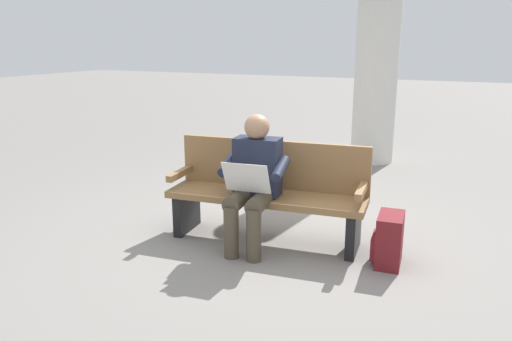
% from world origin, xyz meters
% --- Properties ---
extents(ground_plane, '(40.00, 40.00, 0.00)m').
position_xyz_m(ground_plane, '(0.00, 0.00, 0.00)').
color(ground_plane, gray).
extents(bench_near, '(1.84, 0.68, 0.90)m').
position_xyz_m(bench_near, '(0.01, -0.07, 0.46)').
color(bench_near, olive).
rests_on(bench_near, ground).
extents(person_seated, '(0.60, 0.60, 1.18)m').
position_xyz_m(person_seated, '(0.04, 0.17, 0.63)').
color(person_seated, '#1E2338').
rests_on(person_seated, ground).
extents(backpack, '(0.27, 0.38, 0.43)m').
position_xyz_m(backpack, '(-1.12, 0.03, 0.21)').
color(backpack, maroon).
rests_on(backpack, ground).
extents(support_pillar, '(0.63, 0.63, 3.61)m').
position_xyz_m(support_pillar, '(-0.18, -3.56, 1.80)').
color(support_pillar, silver).
rests_on(support_pillar, ground).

